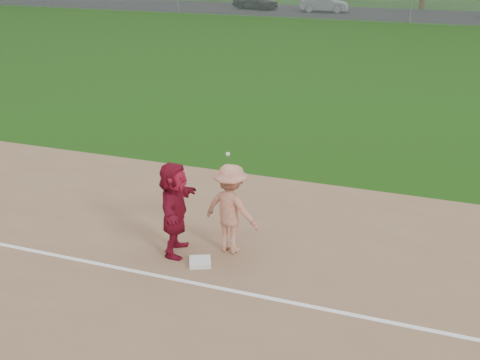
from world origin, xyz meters
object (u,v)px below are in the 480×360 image
(car_left, at_px, (255,1))
(base_runner, at_px, (174,209))
(car_mid, at_px, (324,4))
(first_base, at_px, (200,262))

(car_left, bearing_deg, base_runner, -147.95)
(base_runner, height_order, car_left, base_runner)
(car_mid, bearing_deg, car_left, 81.36)
(first_base, height_order, base_runner, base_runner)
(base_runner, bearing_deg, first_base, -126.98)
(car_left, bearing_deg, first_base, -147.28)
(first_base, relative_size, car_left, 0.10)
(first_base, xyz_separation_m, car_mid, (-7.80, 45.69, 0.64))
(first_base, bearing_deg, car_left, 107.50)
(car_mid, bearing_deg, base_runner, -178.46)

